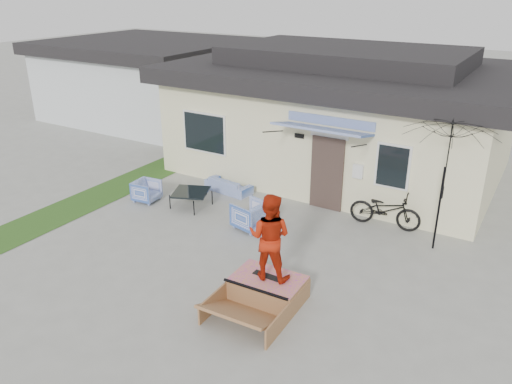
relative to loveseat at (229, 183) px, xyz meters
The scene contains 13 objects.
ground 4.54m from the loveseat, 63.24° to the right, with size 90.00×90.00×0.00m, color gray.
grass_strip 3.78m from the loveseat, 147.13° to the right, with size 1.40×8.00×0.01m, color #264B19.
house 4.74m from the loveseat, 62.70° to the left, with size 10.80×8.49×4.10m.
neighbor_house 10.45m from the loveseat, 144.85° to the left, with size 8.60×7.60×3.50m.
loveseat is the anchor object (origin of this frame).
armchair_left 2.47m from the loveseat, 132.38° to the right, with size 0.67×0.63×0.69m, color #274EAA.
armchair_right 2.57m from the loveseat, 43.08° to the right, with size 0.79×0.74×0.81m, color #274EAA.
coffee_table 1.51m from the loveseat, 101.22° to the right, with size 0.96×0.96×0.47m, color black.
bicycle 4.85m from the loveseat, ahead, with size 0.65×1.86×1.19m, color black.
patio_umbrella 6.43m from the loveseat, ahead, with size 2.59×2.48×2.20m.
skate_ramp 5.76m from the loveseat, 47.99° to the right, with size 1.43×1.90×0.48m, color brown, non-canonical shape.
skateboard 5.73m from the loveseat, 47.68° to the right, with size 0.72×0.18×0.05m, color black.
skater 5.83m from the loveseat, 47.68° to the right, with size 0.88×0.68×1.80m, color #B0210A.
Camera 1 is at (6.12, -7.83, 6.03)m, focal length 35.51 mm.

